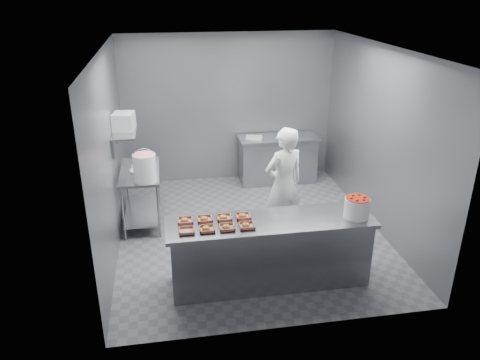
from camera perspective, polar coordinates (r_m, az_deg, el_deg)
name	(u,v)px	position (r m, az deg, el deg)	size (l,w,h in m)	color
floor	(250,231)	(7.41, 1.21, -6.23)	(4.50, 4.50, 0.00)	#4C4C51
ceiling	(252,48)	(6.51, 1.42, 15.78)	(4.50, 4.50, 0.00)	white
wall_back	(229,109)	(8.96, -1.41, 8.68)	(4.00, 0.04, 2.80)	slate
wall_left	(110,155)	(6.77, -15.60, 2.99)	(0.04, 4.50, 2.80)	slate
wall_right	(379,140)	(7.46, 16.63, 4.72)	(0.04, 4.50, 2.80)	slate
service_counter	(270,251)	(6.04, 3.64, -8.66)	(2.60, 0.70, 0.90)	slate
prep_table	(141,188)	(7.59, -11.95, -1.02)	(0.60, 1.20, 0.90)	slate
back_counter	(278,159)	(9.09, 4.60, 2.56)	(1.50, 0.60, 0.90)	slate
wall_shelf	(124,131)	(7.27, -13.91, 5.80)	(0.35, 0.90, 0.03)	slate
tray_0	(187,231)	(5.57, -6.52, -6.14)	(0.19, 0.18, 0.04)	tan
tray_1	(207,229)	(5.59, -4.09, -5.94)	(0.19, 0.18, 0.06)	tan
tray_2	(227,227)	(5.61, -1.64, -5.76)	(0.19, 0.18, 0.06)	tan
tray_3	(246,225)	(5.64, 0.79, -5.56)	(0.19, 0.18, 0.06)	tan
tray_4	(185,221)	(5.79, -6.71, -4.93)	(0.19, 0.18, 0.06)	tan
tray_5	(205,219)	(5.80, -4.34, -4.76)	(0.19, 0.18, 0.06)	tan
tray_6	(224,217)	(5.83, -1.98, -4.59)	(0.19, 0.18, 0.06)	tan
tray_7	(243,216)	(5.86, 0.35, -4.41)	(0.19, 0.18, 0.06)	tan
worker	(284,184)	(6.91, 5.34, -0.54)	(0.64, 0.42, 1.74)	white
strawberry_tub	(357,207)	(6.01, 14.07, -3.18)	(0.31, 0.31, 0.26)	white
glaze_bucket	(145,167)	(6.98, -11.54, 1.54)	(0.35, 0.33, 0.51)	white
bucket_lid	(139,170)	(7.45, -12.24, 1.16)	(0.28, 0.28, 0.02)	white
rag	(136,166)	(7.63, -12.53, 1.63)	(0.14, 0.12, 0.02)	#CCB28C
appliance	(124,121)	(7.27, -14.00, 6.97)	(0.30, 0.34, 0.26)	gray
paper_stack	(254,137)	(8.83, 1.72, 5.21)	(0.30, 0.22, 0.04)	silver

